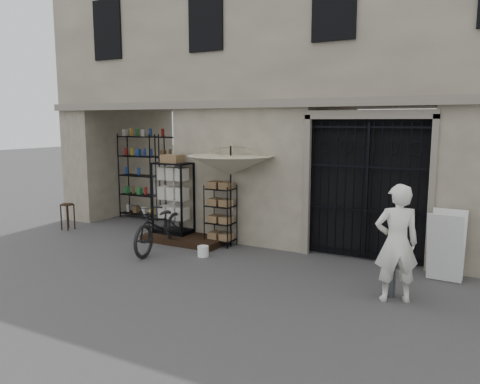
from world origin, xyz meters
The scene contains 15 objects.
ground centered at (0.00, 0.00, 0.00)m, with size 80.00×80.00×0.00m, color #242428.
main_building centered at (0.00, 4.00, 4.50)m, with size 14.00×4.00×9.00m, color tan.
shop_recess centered at (-4.50, 2.80, 1.50)m, with size 3.00×1.70×3.00m, color black.
shop_shelving centered at (-4.55, 3.30, 1.25)m, with size 2.70×0.50×2.50m, color black.
iron_gate centered at (1.75, 2.28, 1.50)m, with size 2.50×0.21×3.00m.
step_platform centered at (-2.40, 1.55, 0.07)m, with size 2.00×0.90×0.15m, color black.
display_cabinet centered at (-2.82, 1.69, 0.93)m, with size 0.91×0.61×1.87m.
wire_rack centered at (-1.49, 1.72, 0.69)m, with size 0.65×0.49×1.42m.
market_umbrella centered at (-1.21, 1.72, 2.01)m, with size 1.75×1.79×2.79m.
white_bucket centered at (-1.35, 0.75, 0.11)m, with size 0.24×0.24×0.23m, color white.
bicycle centered at (-2.47, 0.74, 0.00)m, with size 0.75×1.12×2.14m, color black.
wooden_stool centered at (-5.90, 1.16, 0.37)m, with size 0.39×0.39×0.70m.
steel_bollard centered at (2.64, 0.27, 0.38)m, with size 0.14×0.14×0.76m, color #54575E.
shopkeeper centered at (2.72, 0.12, 0.00)m, with size 0.69×1.91×0.46m, color white.
easel_sign centered at (3.34, 1.55, 0.65)m, with size 0.62×0.71×1.25m.
Camera 1 is at (3.97, -7.39, 2.86)m, focal length 35.00 mm.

